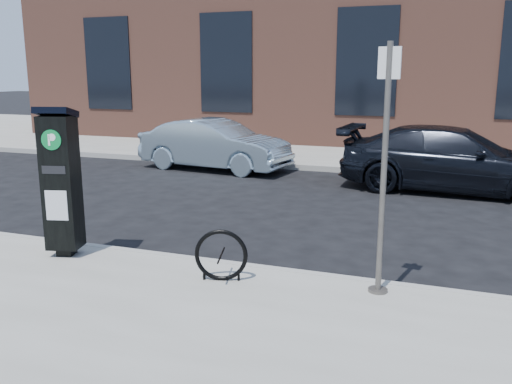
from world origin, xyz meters
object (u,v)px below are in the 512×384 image
at_px(sign_pole, 384,173).
at_px(car_dark, 453,159).
at_px(parking_kiosk, 61,180).
at_px(bike_rack, 221,255).
at_px(car_silver, 215,145).

bearing_deg(sign_pole, car_dark, 94.09).
relative_size(parking_kiosk, sign_pole, 0.73).
height_order(sign_pole, bike_rack, sign_pole).
height_order(parking_kiosk, car_dark, parking_kiosk).
height_order(bike_rack, car_silver, car_silver).
bearing_deg(car_dark, car_silver, 86.19).
relative_size(car_silver, car_dark, 0.84).
bearing_deg(sign_pole, car_silver, 136.16).
xyz_separation_m(sign_pole, car_silver, (-5.51, 7.61, -0.85)).
distance_m(sign_pole, car_dark, 6.96).
xyz_separation_m(car_silver, car_dark, (6.25, -0.74, 0.04)).
xyz_separation_m(bike_rack, car_silver, (-3.65, 7.91, 0.23)).
distance_m(parking_kiosk, bike_rack, 2.55).
relative_size(sign_pole, car_dark, 0.56).
bearing_deg(bike_rack, sign_pole, -6.45).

